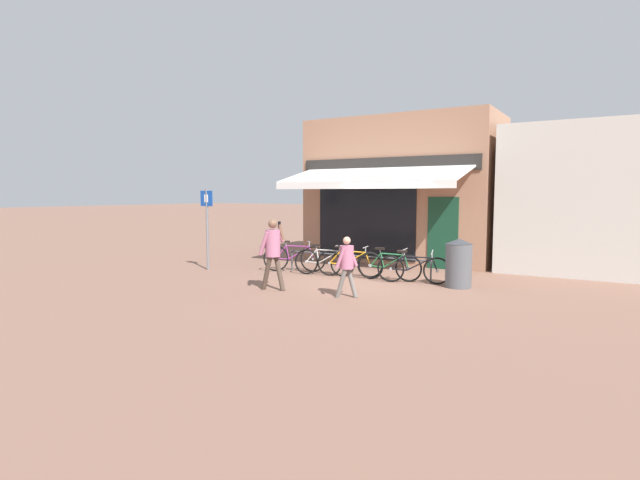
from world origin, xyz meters
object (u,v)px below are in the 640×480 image
bicycle_silver (324,261)px  pedestrian_child (347,261)px  litter_bin (459,263)px  bicycle_green (389,266)px  pedestrian_adult (273,247)px  bicycle_orange (349,263)px  bicycle_black (413,269)px  parking_sign (207,220)px  bicycle_purple (294,258)px

bicycle_silver → pedestrian_child: (1.90, -2.28, 0.41)m
litter_bin → bicycle_green: bearing=179.0°
pedestrian_child → litter_bin: pedestrian_child is taller
bicycle_silver → bicycle_green: bearing=-6.0°
pedestrian_adult → bicycle_orange: bearing=86.7°
bicycle_orange → litter_bin: 2.89m
bicycle_black → parking_sign: 6.05m
bicycle_purple → parking_sign: (-2.30, -1.05, 1.04)m
bicycle_purple → pedestrian_child: 3.84m
bicycle_silver → bicycle_orange: size_ratio=0.98×
bicycle_purple → parking_sign: 2.74m
bicycle_orange → litter_bin: litter_bin is taller
pedestrian_adult → pedestrian_child: 1.84m
bicycle_orange → bicycle_green: bicycle_green is taller
bicycle_silver → pedestrian_adult: 2.50m
bicycle_black → litter_bin: bearing=-11.0°
pedestrian_adult → litter_bin: 4.34m
pedestrian_adult → parking_sign: 3.78m
litter_bin → bicycle_black: bearing=-176.7°
bicycle_green → litter_bin: (1.76, -0.03, 0.20)m
litter_bin → bicycle_silver: bearing=-178.4°
bicycle_purple → litter_bin: (4.65, -0.03, 0.19)m
bicycle_green → bicycle_black: (0.68, -0.09, -0.01)m
bicycle_green → pedestrian_adult: size_ratio=1.03×
bicycle_orange → bicycle_black: 1.80m
bicycle_black → pedestrian_adult: (-2.43, -2.45, 0.63)m
bicycle_purple → bicycle_black: size_ratio=0.96×
pedestrian_child → parking_sign: parking_sign is taller
pedestrian_child → litter_bin: bearing=48.5°
pedestrian_adult → bicycle_green: bearing=66.2°
bicycle_purple → bicycle_orange: (1.77, -0.03, -0.02)m
bicycle_green → pedestrian_adult: 3.15m
litter_bin → pedestrian_adult: bearing=-144.4°
pedestrian_child → parking_sign: bearing=159.5°
bicycle_silver → bicycle_orange: bearing=-1.7°
pedestrian_child → pedestrian_adult: bearing=178.3°
pedestrian_adult → litter_bin: size_ratio=1.42×
bicycle_orange → pedestrian_child: size_ratio=1.35×
bicycle_green → parking_sign: parking_sign is taller
parking_sign → bicycle_silver: bearing=15.2°
litter_bin → parking_sign: parking_sign is taller
bicycle_silver → bicycle_green: bicycle_silver is taller
pedestrian_child → parking_sign: (-5.26, 1.36, 0.65)m
bicycle_silver → litter_bin: size_ratio=1.50×
bicycle_black → bicycle_orange: bearing=163.5°
bicycle_purple → parking_sign: size_ratio=0.72×
pedestrian_adult → litter_bin: bearing=46.3°
bicycle_orange → bicycle_green: bearing=-11.0°
bicycle_silver → pedestrian_adult: pedestrian_adult is taller
bicycle_black → pedestrian_adult: pedestrian_adult is taller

